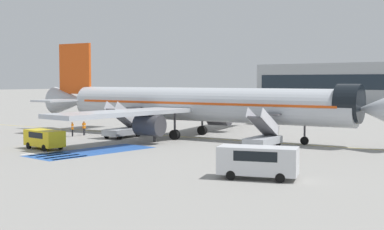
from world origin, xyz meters
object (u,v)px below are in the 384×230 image
Objects in this scene: service_van_0 at (44,138)px; ground_crew_0 at (72,128)px; fuel_tanker at (272,111)px; ground_crew_2 at (84,127)px; boarding_stairs_forward at (263,138)px; service_van_1 at (258,160)px; boarding_stairs_aft at (123,129)px; ground_crew_1 at (155,133)px; airliner at (196,105)px.

ground_crew_0 is at bearing -137.62° from service_van_0.
fuel_tanker is 6.02× the size of ground_crew_2.
boarding_stairs_forward is 3.22× the size of ground_crew_2.
ground_crew_2 is (-7.79, 10.47, -0.14)m from service_van_0.
service_van_1 is at bearing 14.32° from ground_crew_0.
ground_crew_2 is at bearing -177.01° from boarding_stairs_aft.
ground_crew_0 reaches higher than ground_crew_2.
boarding_stairs_aft reaches higher than service_van_0.
ground_crew_0 is (-22.74, -6.12, -0.01)m from boarding_stairs_forward.
boarding_stairs_aft is 6.28m from ground_crew_0.
boarding_stairs_forward reaches higher than service_van_0.
fuel_tanker is 30.31m from ground_crew_1.
boarding_stairs_forward is at bearing 0.00° from boarding_stairs_aft.
airliner is 8.18× the size of boarding_stairs_forward.
boarding_stairs_forward reaches higher than ground_crew_2.
service_van_0 is 24.08m from service_van_1.
ground_crew_0 is at bearing -63.88° from airliner.
airliner is 14.90m from ground_crew_0.
service_van_1 is at bearing 79.34° from ground_crew_1.
boarding_stairs_forward is 23.21m from ground_crew_2.
boarding_stairs_aft is at bearing -58.14° from airliner.
fuel_tanker reaches higher than ground_crew_1.
airliner reaches higher than service_van_1.
boarding_stairs_forward reaches higher than service_van_1.
airliner reaches higher than fuel_tanker.
airliner is 10.04× the size of service_van_0.
ground_crew_1 is at bearing -90.05° from fuel_tanker.
fuel_tanker is 2.30× the size of service_van_0.
ground_crew_0 is at bearing 51.48° from service_van_1.
ground_crew_1 is (-0.62, -6.07, -2.87)m from airliner.
boarding_stairs_aft is (-17.23, -3.11, 0.03)m from boarding_stairs_forward.
ground_crew_1 is (4.79, -29.92, -0.93)m from fuel_tanker.
fuel_tanker is at bearing -177.19° from service_van_0.
boarding_stairs_forward is at bearing 8.35° from service_van_1.
service_van_1 reaches higher than service_van_0.
boarding_stairs_aft is at bearing 42.90° from service_van_1.
service_van_0 is 2.62× the size of ground_crew_2.
fuel_tanker reaches higher than ground_crew_0.
boarding_stairs_forward is 17.50m from boarding_stairs_aft.
airliner reaches higher than service_van_0.
airliner is 24.53m from fuel_tanker.
ground_crew_1 is at bearing -14.36° from boarding_stairs_aft.
boarding_stairs_aft reaches higher than service_van_1.
service_van_0 is 2.71× the size of ground_crew_1.
service_van_0 is 11.70m from ground_crew_0.
boarding_stairs_aft is 3.33× the size of ground_crew_1.
boarding_stairs_aft is 11.99m from service_van_0.
fuel_tanker is (0.86, 29.51, 0.86)m from boarding_stairs_aft.
boarding_stairs_aft is 5.66m from ground_crew_1.
fuel_tanker reaches higher than service_van_0.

